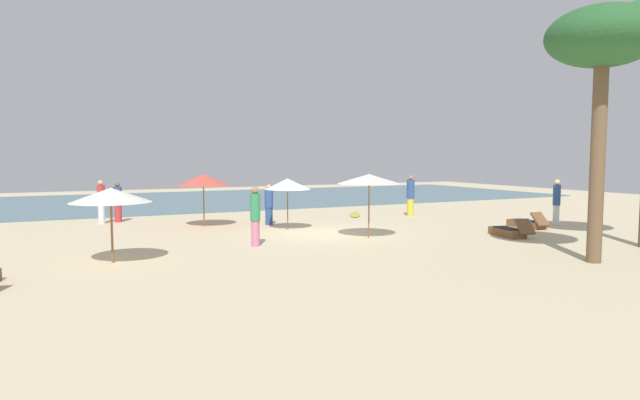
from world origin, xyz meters
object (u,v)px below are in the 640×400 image
Objects in this scene: umbrella_0 at (287,184)px; person_5 at (118,202)px; lounger_1 at (509,232)px; person_0 at (101,201)px; surfboard at (355,214)px; person_2 at (255,216)px; person_4 at (410,195)px; palm_2 at (603,44)px; umbrella_1 at (203,180)px; umbrella_3 at (111,195)px; person_1 at (269,205)px; umbrella_2 at (369,179)px; person_3 at (557,201)px; lounger_0 at (527,223)px.

person_5 is at bearing 136.30° from umbrella_0.
lounger_1 is 1.02× the size of person_5.
surfboard is at bearing -9.48° from person_0.
person_2 is 0.98× the size of person_4.
palm_2 is at bearing -52.67° from person_0.
person_4 is 0.84× the size of surfboard.
surfboard is (7.60, 0.91, -1.87)m from umbrella_1.
umbrella_3 is 8.81m from person_1.
umbrella_2 is 5.40m from lounger_1.
umbrella_3 reaches higher than person_2.
person_0 is 0.74m from person_5.
surfboard is at bearing 129.82° from person_3.
palm_2 reaches higher than person_4.
umbrella_1 reaches higher than person_3.
umbrella_2 reaches higher than umbrella_0.
lounger_1 is 4.56m from person_3.
person_5 is (-12.80, 3.62, -0.12)m from person_4.
umbrella_1 is at bearing 140.51° from lounger_1.
umbrella_1 reaches higher than lounger_1.
umbrella_1 is 0.92× the size of surfboard.
umbrella_3 is 13.91m from surfboard.
person_0 is 19.33m from palm_2.
umbrella_2 is 7.44m from person_4.
umbrella_2 is 1.29× the size of person_5.
umbrella_0 is 1.17× the size of lounger_0.
person_1 is (6.66, 5.69, -0.99)m from umbrella_3.
person_0 is (-6.39, 5.18, -0.84)m from umbrella_0.
umbrella_3 is 1.25× the size of lounger_0.
lounger_0 is (7.11, -0.48, -1.90)m from umbrella_2.
person_4 is (13.49, -3.35, 0.04)m from person_0.
lounger_0 is 5.86m from person_4.
lounger_1 is at bearing -79.77° from surfboard.
lounger_0 is 0.74× the size of surfboard.
person_2 reaches higher than lounger_0.
person_5 is 10.85m from surfboard.
umbrella_2 reaches higher than umbrella_1.
person_4 is (7.24, 0.15, 0.14)m from person_1.
person_4 is 1.12× the size of person_5.
palm_2 is 14.23m from surfboard.
person_4 reaches higher than person_2.
lounger_1 is at bearing -95.54° from person_4.
lounger_0 reaches higher than surfboard.
umbrella_3 is at bearing -169.25° from person_2.
surfboard is at bearing 64.17° from umbrella_2.
person_4 reaches higher than lounger_0.
umbrella_1 is at bearing 155.93° from person_3.
palm_2 reaches higher than person_1.
person_2 is (0.26, -5.57, -0.92)m from umbrella_1.
person_2 is 13.07m from person_3.
umbrella_3 is at bearing -178.55° from person_3.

